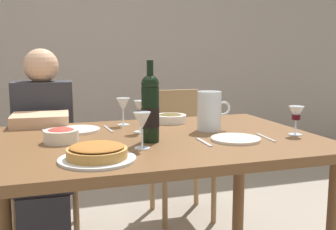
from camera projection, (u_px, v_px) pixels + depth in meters
back_wall at (82, 26)px, 4.18m from camera, size 8.00×0.10×2.80m
dining_table at (152, 158)px, 1.85m from camera, size 1.50×1.00×0.76m
wine_bottle at (150, 108)px, 1.73m from camera, size 0.08×0.08×0.35m
water_pitcher at (209, 113)px, 1.99m from camera, size 0.17×0.12×0.19m
baked_tart at (97, 153)px, 1.45m from camera, size 0.28×0.28×0.06m
salad_bowl at (61, 135)px, 1.74m from camera, size 0.15×0.15×0.07m
olive_bowl at (171, 118)px, 2.22m from camera, size 0.17×0.17×0.05m
wine_glass_left_diner at (141, 110)px, 1.95m from camera, size 0.06×0.06×0.15m
wine_glass_right_diner at (296, 115)px, 1.88m from camera, size 0.07×0.07×0.13m
wine_glass_centre at (123, 105)px, 2.13m from camera, size 0.07×0.07×0.14m
wine_glass_spare at (142, 122)px, 1.62m from camera, size 0.07×0.07×0.15m
dinner_plate_left_setting at (78, 130)px, 1.99m from camera, size 0.22×0.22×0.01m
dinner_plate_right_setting at (236, 139)px, 1.78m from camera, size 0.22×0.22×0.01m
fork_left_setting at (45, 133)px, 1.94m from camera, size 0.03×0.16×0.00m
knife_left_setting at (108, 129)px, 2.03m from camera, size 0.02×0.18×0.00m
knife_right_setting at (266, 138)px, 1.83m from camera, size 0.02×0.18×0.00m
spoon_right_setting at (204, 142)px, 1.74m from camera, size 0.02×0.16×0.00m
chair_left at (46, 155)px, 2.57m from camera, size 0.43×0.43×0.87m
diner_left at (44, 145)px, 2.33m from camera, size 0.36×0.52×1.16m
chair_right at (178, 144)px, 2.88m from camera, size 0.41×0.41×0.87m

